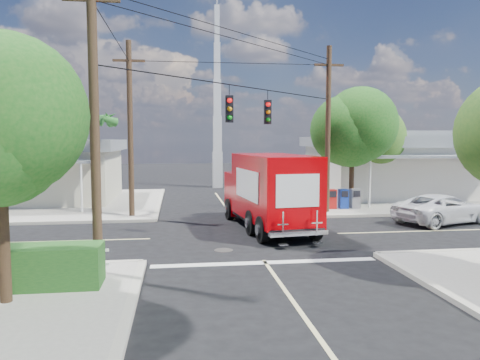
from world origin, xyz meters
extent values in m
plane|color=black|center=(0.00, 0.00, 0.00)|extent=(120.00, 120.00, 0.00)
cube|color=gray|center=(11.00, 11.00, 0.07)|extent=(14.00, 14.00, 0.14)
cube|color=#B0AB9C|center=(4.00, 11.00, 0.07)|extent=(0.25, 14.00, 0.14)
cube|color=#B0AB9C|center=(11.00, 4.00, 0.07)|extent=(14.00, 0.25, 0.14)
cube|color=gray|center=(-11.00, 11.00, 0.07)|extent=(14.00, 14.00, 0.14)
cube|color=#B0AB9C|center=(-4.00, 11.00, 0.07)|extent=(0.25, 14.00, 0.14)
cube|color=#B0AB9C|center=(-11.00, 4.00, 0.07)|extent=(14.00, 0.25, 0.14)
cube|color=beige|center=(0.00, 10.00, 0.01)|extent=(0.12, 12.00, 0.01)
cube|color=beige|center=(0.00, -10.00, 0.01)|extent=(0.12, 12.00, 0.01)
cube|color=beige|center=(10.00, 0.00, 0.01)|extent=(12.00, 0.12, 0.01)
cube|color=silver|center=(0.00, -4.30, 0.01)|extent=(7.50, 0.40, 0.01)
cube|color=silver|center=(12.50, 12.00, 1.84)|extent=(11.00, 8.00, 3.40)
cube|color=gray|center=(12.50, 12.00, 3.89)|extent=(11.80, 8.80, 0.70)
cube|color=gray|center=(12.50, 12.00, 4.39)|extent=(6.05, 4.40, 0.50)
cube|color=gray|center=(12.50, 7.10, 3.04)|extent=(9.90, 1.80, 0.15)
cylinder|color=silver|center=(8.10, 6.30, 1.59)|extent=(0.12, 0.12, 2.90)
cube|color=beige|center=(-12.00, 12.50, 1.74)|extent=(10.00, 8.00, 3.20)
cube|color=gray|center=(-12.00, 12.50, 3.69)|extent=(10.80, 8.80, 0.70)
cube|color=gray|center=(-12.00, 12.50, 4.19)|extent=(5.50, 4.40, 0.50)
cube|color=gray|center=(-12.00, 7.60, 2.84)|extent=(9.00, 1.80, 0.15)
cylinder|color=silver|center=(-8.00, 6.80, 1.49)|extent=(0.12, 0.12, 2.70)
cube|color=silver|center=(0.50, 20.00, 1.50)|extent=(0.80, 0.80, 3.00)
cube|color=silver|center=(0.50, 20.00, 4.50)|extent=(0.70, 0.70, 3.00)
cube|color=silver|center=(0.50, 20.00, 7.50)|extent=(0.60, 0.60, 3.00)
cube|color=silver|center=(0.50, 20.00, 10.50)|extent=(0.50, 0.50, 3.00)
cube|color=silver|center=(0.50, 20.00, 13.50)|extent=(0.40, 0.40, 3.00)
cylinder|color=#422D1C|center=(-7.00, -7.50, 2.00)|extent=(0.28, 0.28, 3.71)
sphere|color=#135115|center=(-6.65, -7.80, 4.20)|extent=(3.25, 3.25, 3.25)
cylinder|color=#422D1C|center=(7.20, 6.80, 2.19)|extent=(0.28, 0.28, 4.10)
sphere|color=#135115|center=(7.20, 6.80, 4.75)|extent=(4.10, 4.10, 4.10)
sphere|color=#135115|center=(6.80, 7.00, 5.00)|extent=(3.33, 3.33, 3.33)
sphere|color=#135115|center=(7.55, 6.50, 4.62)|extent=(3.58, 3.58, 3.58)
cylinder|color=#422D1C|center=(9.80, 9.00, 1.93)|extent=(0.28, 0.28, 3.58)
sphere|color=#2D601F|center=(9.80, 9.00, 4.17)|extent=(3.58, 3.58, 3.58)
sphere|color=#2D601F|center=(9.40, 9.20, 4.40)|extent=(2.91, 2.91, 2.91)
sphere|color=#2D601F|center=(10.15, 8.70, 4.06)|extent=(3.14, 3.14, 3.14)
cylinder|color=#422D1C|center=(-7.50, 7.50, 2.64)|extent=(0.24, 0.24, 5.00)
cone|color=#266826|center=(-6.60, 7.50, 5.24)|extent=(0.50, 2.06, 0.98)
cone|color=#266826|center=(-6.94, 8.20, 5.24)|extent=(1.92, 1.68, 0.98)
cone|color=#266826|center=(-7.70, 8.38, 5.24)|extent=(2.12, 0.95, 0.98)
cone|color=#266826|center=(-8.31, 7.89, 5.24)|extent=(1.34, 2.07, 0.98)
cone|color=#266826|center=(-8.31, 7.11, 5.24)|extent=(1.34, 2.07, 0.98)
cone|color=#266826|center=(-7.70, 6.62, 5.24)|extent=(2.12, 0.95, 0.98)
cone|color=#266826|center=(-6.94, 6.80, 5.24)|extent=(1.92, 1.68, 0.98)
cylinder|color=#422D1C|center=(-9.50, 9.00, 2.44)|extent=(0.24, 0.24, 4.60)
cone|color=#266826|center=(-8.60, 9.00, 4.84)|extent=(0.50, 2.06, 0.98)
cone|color=#266826|center=(-8.94, 9.70, 4.84)|extent=(1.92, 1.68, 0.98)
cone|color=#266826|center=(-9.70, 9.88, 4.84)|extent=(2.12, 0.95, 0.98)
cone|color=#266826|center=(-10.31, 9.39, 4.84)|extent=(1.34, 2.07, 0.98)
cone|color=#266826|center=(-10.31, 8.61, 4.84)|extent=(1.34, 2.07, 0.98)
cone|color=#266826|center=(-9.70, 8.12, 4.84)|extent=(2.12, 0.95, 0.98)
cone|color=#266826|center=(-8.94, 8.30, 4.84)|extent=(1.92, 1.68, 0.98)
cylinder|color=#473321|center=(-5.20, -5.20, 4.50)|extent=(0.28, 0.28, 9.00)
cylinder|color=#473321|center=(5.20, 5.20, 4.50)|extent=(0.28, 0.28, 9.00)
cube|color=#473321|center=(5.20, 5.20, 8.00)|extent=(1.60, 0.12, 0.12)
cylinder|color=#473321|center=(-5.20, 5.20, 4.50)|extent=(0.28, 0.28, 9.00)
cube|color=#473321|center=(-5.20, 5.20, 8.00)|extent=(1.60, 0.12, 0.12)
cylinder|color=black|center=(0.00, 0.00, 6.20)|extent=(10.43, 10.43, 0.04)
cube|color=black|center=(-0.80, -0.80, 5.25)|extent=(0.30, 0.24, 1.05)
sphere|color=red|center=(-0.80, -0.94, 5.58)|extent=(0.20, 0.20, 0.20)
cube|color=black|center=(1.10, 1.10, 5.25)|extent=(0.30, 0.24, 1.05)
sphere|color=red|center=(1.10, 0.96, 5.58)|extent=(0.20, 0.20, 0.20)
cube|color=silver|center=(-7.80, -5.60, 0.49)|extent=(5.94, 0.05, 0.08)
cube|color=silver|center=(-7.80, -5.60, 0.89)|extent=(5.94, 0.05, 0.08)
cube|color=silver|center=(-5.00, -5.60, 0.64)|extent=(0.09, 0.06, 1.00)
cube|color=#A91512|center=(5.80, 6.20, 0.69)|extent=(0.50, 0.50, 1.10)
cube|color=navy|center=(6.50, 6.20, 0.69)|extent=(0.50, 0.50, 1.10)
cube|color=slate|center=(7.20, 6.20, 0.69)|extent=(0.50, 0.50, 1.10)
cube|color=black|center=(1.20, 1.55, 0.53)|extent=(3.12, 7.77, 0.24)
cube|color=#B00005|center=(0.85, 4.48, 1.31)|extent=(2.51, 1.91, 2.13)
cube|color=black|center=(0.77, 5.15, 1.70)|extent=(2.05, 0.49, 0.92)
cube|color=silver|center=(0.74, 5.35, 0.63)|extent=(2.23, 0.38, 0.34)
cube|color=#B00005|center=(1.31, 0.68, 1.99)|extent=(3.08, 5.87, 2.81)
cube|color=white|center=(2.53, 0.83, 2.13)|extent=(0.44, 3.46, 1.26)
cube|color=white|center=(0.09, 0.53, 2.13)|extent=(0.44, 3.46, 1.26)
cube|color=white|center=(1.65, -2.13, 2.13)|extent=(1.73, 0.23, 1.26)
cube|color=silver|center=(1.66, -2.25, 0.53)|extent=(2.34, 0.52, 0.17)
cube|color=silver|center=(1.01, -2.46, 0.92)|extent=(0.44, 0.11, 0.97)
cube|color=silver|center=(2.35, -2.30, 0.92)|extent=(0.44, 0.11, 0.97)
cylinder|color=black|center=(-0.24, 4.20, 0.53)|extent=(0.44, 1.10, 1.07)
cylinder|color=black|center=(1.97, 4.47, 0.53)|extent=(0.44, 1.10, 1.07)
cylinder|color=black|center=(0.43, -1.38, 0.53)|extent=(0.44, 1.10, 1.07)
cylinder|color=black|center=(2.65, -1.11, 0.53)|extent=(0.44, 1.10, 1.07)
imported|color=silver|center=(9.91, 1.78, 0.70)|extent=(5.55, 3.89, 1.41)
camera|label=1|loc=(-2.84, -19.19, 4.07)|focal=35.00mm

